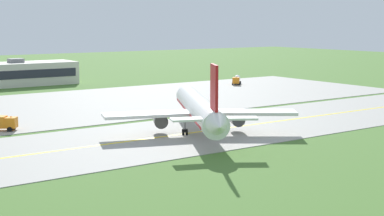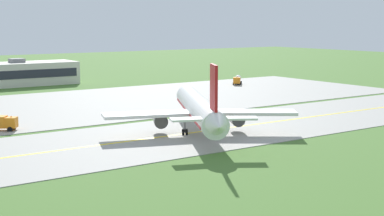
% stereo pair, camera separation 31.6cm
% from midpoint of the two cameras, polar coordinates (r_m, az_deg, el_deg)
% --- Properties ---
extents(ground_plane, '(500.00, 500.00, 0.00)m').
position_cam_midpoint_polar(ground_plane, '(96.43, 0.84, -2.47)').
color(ground_plane, '#47702D').
extents(taxiway_strip, '(240.00, 28.00, 0.10)m').
position_cam_midpoint_polar(taxiway_strip, '(96.42, 0.84, -2.44)').
color(taxiway_strip, '#9E9B93').
rests_on(taxiway_strip, ground).
extents(apron_pad, '(140.00, 52.00, 0.10)m').
position_cam_midpoint_polar(apron_pad, '(136.88, -5.96, 0.81)').
color(apron_pad, '#9E9B93').
rests_on(apron_pad, ground).
extents(taxiway_centreline, '(220.00, 0.60, 0.01)m').
position_cam_midpoint_polar(taxiway_centreline, '(96.41, 0.84, -2.41)').
color(taxiway_centreline, yellow).
rests_on(taxiway_centreline, taxiway_strip).
extents(airplane_lead, '(30.51, 36.79, 12.70)m').
position_cam_midpoint_polar(airplane_lead, '(94.91, 0.82, -0.11)').
color(airplane_lead, white).
rests_on(airplane_lead, ground).
extents(service_truck_baggage, '(5.65, 5.73, 2.65)m').
position_cam_midpoint_polar(service_truck_baggage, '(170.74, 4.65, 2.87)').
color(service_truck_baggage, orange).
rests_on(service_truck_baggage, ground).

